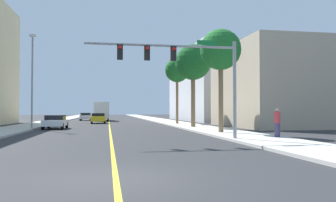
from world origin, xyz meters
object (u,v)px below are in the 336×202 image
Objects in this scene: palm_mid at (193,63)px; traffic_signal_mast at (185,64)px; pedestrian at (277,122)px; palm_far at (177,71)px; car_yellow at (98,118)px; delivery_truck at (102,111)px; car_white at (55,122)px; palm_near at (221,51)px; street_lamp at (32,76)px; car_silver at (86,116)px.

traffic_signal_mast is at bearing -105.97° from palm_mid.
palm_far is at bearing 35.99° from pedestrian.
delivery_truck is at bearing 86.70° from car_yellow.
traffic_signal_mast is 1.06× the size of palm_mid.
palm_mid is 2.06× the size of car_white.
car_yellow is (-9.73, 23.30, -5.59)m from palm_near.
traffic_signal_mast is 15.09m from palm_mid.
pedestrian is (1.71, -22.60, -5.74)m from palm_far.
palm_mid reaches higher than palm_far.
street_lamp reaches higher than pedestrian.
delivery_truck reaches higher than pedestrian.
palm_far is (15.70, 8.09, 1.76)m from street_lamp.
street_lamp is at bearing -114.21° from car_yellow.
car_white is at bearing -106.67° from car_yellow.
palm_near is at bearing 54.28° from traffic_signal_mast.
palm_near reaches higher than car_white.
palm_far reaches higher than palm_near.
car_white is (-13.44, 0.86, -5.88)m from palm_mid.
street_lamp is 1.13× the size of palm_near.
car_silver is (3.29, 27.74, -4.30)m from street_lamp.
pedestrian is (1.88, -5.20, -5.30)m from palm_near.
palm_near is at bearing -90.56° from palm_far.
car_silver is 44.55m from pedestrian.
delivery_truck is 4.87× the size of pedestrian.
car_white is 2.27× the size of pedestrian.
street_lamp is 15.65m from palm_mid.
car_white is 0.47× the size of delivery_truck.
car_yellow is 30.77m from pedestrian.
car_yellow is at bearing -80.39° from car_silver.
car_yellow is at bearing -103.66° from car_white.
street_lamp is 2.20× the size of car_white.
traffic_signal_mast reaches higher than pedestrian.
car_yellow is at bearing 123.77° from palm_mid.
palm_near is at bearing -30.95° from street_lamp.
palm_near is 0.95× the size of palm_far.
car_yellow reaches higher than car_silver.
street_lamp reaches higher than car_yellow.
palm_mid is 18.51m from car_yellow.
street_lamp is 2.26× the size of car_silver.
car_silver is at bearing -91.13° from car_white.
palm_mid is 14.70m from car_white.
street_lamp is 1.02× the size of delivery_truck.
delivery_truck is (3.99, 25.16, 0.97)m from car_white.
traffic_signal_mast is at bearing -79.89° from car_silver.
traffic_signal_mast is 23.56m from palm_far.
palm_near is 17.40m from palm_far.
car_yellow is 0.49× the size of delivery_truck.
car_yellow is (-9.77, 14.60, -5.83)m from palm_mid.
palm_mid reaches higher than car_yellow.
delivery_truck is at bearing 97.53° from traffic_signal_mast.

